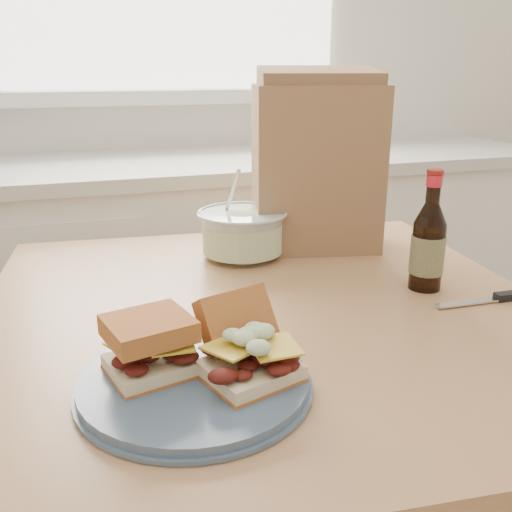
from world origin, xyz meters
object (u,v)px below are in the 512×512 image
object	(u,v)px
plate	(194,383)
coleslaw_bowl	(242,235)
paper_bag	(316,168)
beer_bottle	(428,245)
dining_table	(268,369)

from	to	relation	value
plate	coleslaw_bowl	bearing A→B (deg)	66.40
plate	paper_bag	distance (m)	0.69
beer_bottle	paper_bag	distance (m)	0.35
beer_bottle	paper_bag	size ratio (longest dim) A/B	0.62
dining_table	paper_bag	xyz separation A→B (m)	(0.22, 0.31, 0.30)
coleslaw_bowl	paper_bag	world-z (taller)	paper_bag
dining_table	coleslaw_bowl	distance (m)	0.33
plate	beer_bottle	xyz separation A→B (m)	(0.49, 0.21, 0.08)
coleslaw_bowl	beer_bottle	world-z (taller)	beer_bottle
beer_bottle	paper_bag	bearing A→B (deg)	114.97
dining_table	coleslaw_bowl	bearing A→B (deg)	88.02
plate	coleslaw_bowl	xyz separation A→B (m)	(0.22, 0.50, 0.04)
dining_table	beer_bottle	size ratio (longest dim) A/B	4.78
paper_bag	beer_bottle	bearing A→B (deg)	-61.38
dining_table	paper_bag	world-z (taller)	paper_bag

